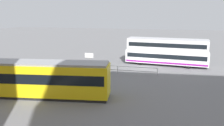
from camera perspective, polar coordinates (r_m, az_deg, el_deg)
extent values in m
plane|color=slate|center=(33.64, 7.84, -0.98)|extent=(160.00, 160.00, 0.00)
cube|color=white|center=(35.17, 13.27, 1.53)|extent=(12.05, 3.48, 1.88)
cube|color=white|center=(34.89, 13.41, 4.38)|extent=(11.69, 3.35, 1.67)
cube|color=black|center=(35.13, 13.29, 1.89)|extent=(11.46, 3.46, 0.64)
cube|color=black|center=(34.88, 13.42, 4.52)|extent=(11.10, 3.33, 0.60)
cube|color=#8C198C|center=(35.30, 13.22, 0.43)|extent=(11.82, 3.50, 0.24)
cube|color=#B2B2B7|center=(34.79, 13.49, 5.82)|extent=(11.69, 3.35, 0.10)
cylinder|color=black|center=(35.89, 7.36, 0.69)|extent=(1.20, 2.55, 1.00)
cylinder|color=black|center=(35.14, 18.50, -0.11)|extent=(1.20, 2.55, 1.00)
cube|color=yellow|center=(22.45, -17.77, -3.74)|extent=(13.43, 4.54, 2.87)
cube|color=black|center=(22.38, -17.82, -3.04)|extent=(12.91, 4.48, 0.90)
cube|color=gray|center=(22.09, -18.03, 0.09)|extent=(13.14, 4.30, 0.20)
cube|color=black|center=(22.92, -17.51, -7.50)|extent=(13.15, 4.37, 0.25)
cylinder|color=#4C3F2D|center=(29.04, -3.25, -2.18)|extent=(0.14, 0.14, 0.82)
cylinder|color=#4C3F2D|center=(29.21, -2.98, -2.09)|extent=(0.14, 0.14, 0.82)
cylinder|color=black|center=(28.95, -3.13, -0.74)|extent=(0.42, 0.42, 0.64)
sphere|color=beige|center=(28.86, -3.14, 0.09)|extent=(0.22, 0.22, 0.22)
cube|color=gray|center=(29.24, 1.40, -0.77)|extent=(9.97, 0.30, 0.06)
cube|color=gray|center=(29.36, 1.40, -1.73)|extent=(9.97, 0.30, 0.06)
cylinder|color=gray|center=(28.77, 11.16, -2.30)|extent=(0.07, 0.07, 1.05)
cylinder|color=gray|center=(29.37, 1.40, -1.77)|extent=(0.07, 0.07, 1.05)
cylinder|color=gray|center=(30.77, -7.72, -1.23)|extent=(0.07, 0.07, 1.05)
cylinder|color=slate|center=(30.97, -5.65, 0.33)|extent=(0.10, 0.10, 2.55)
cube|color=white|center=(30.77, -5.71, 1.89)|extent=(1.21, 0.08, 0.62)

